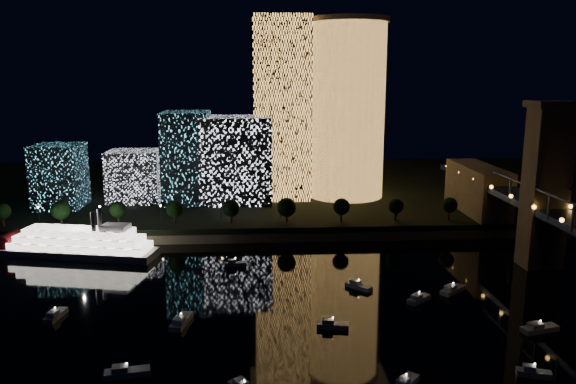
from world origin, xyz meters
name	(u,v)px	position (x,y,z in m)	size (l,w,h in m)	color
ground	(357,350)	(0.00, 0.00, 0.00)	(520.00, 520.00, 0.00)	black
far_bank	(299,189)	(0.00, 160.00, 2.50)	(420.00, 160.00, 5.00)	black
seawall	(316,236)	(0.00, 82.00, 1.50)	(420.00, 6.00, 3.00)	#6B5E4C
tower_cylindrical	(347,109)	(18.57, 132.39, 42.98)	(34.00, 34.00, 75.70)	#FFAF51
tower_rectangular	(282,109)	(-9.62, 132.89, 43.16)	(23.99, 23.99, 76.33)	#FFAF51
midrise_blocks	(182,163)	(-51.83, 124.51, 21.25)	(94.32, 29.57, 37.59)	white
riverboat	(73,244)	(-79.94, 68.43, 4.08)	(53.88, 21.06, 15.92)	silver
motorboats	(326,332)	(-5.75, 7.01, 0.81)	(119.17, 84.89, 2.78)	silver
esplanade_trees	(227,208)	(-31.52, 88.00, 10.47)	(165.70, 6.98, 8.99)	black
street_lamps	(221,208)	(-34.00, 94.00, 9.02)	(132.70, 0.70, 5.65)	black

